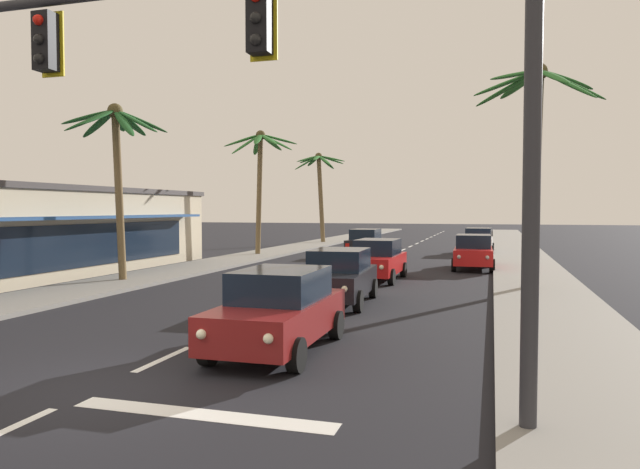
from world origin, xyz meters
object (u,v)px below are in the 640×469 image
Objects in this scene: palm_right_second at (537,118)px; palm_left_farthest at (320,176)px; sedan_lead_at_stop_bar at (279,310)px; palm_left_second at (116,144)px; palm_left_third at (260,159)px; sedan_oncoming_far at (366,242)px; sedan_fifth_in_queue at (377,259)px; traffic_signal_mast at (269,63)px; sedan_third_in_queue at (339,276)px; sedan_parked_nearest_kerb at (478,241)px; sedan_parked_mid_kerb at (473,252)px.

palm_left_farthest is at bearing 121.42° from palm_right_second.
sedan_lead_at_stop_bar is 0.63× the size of palm_left_second.
palm_right_second reaches higher than palm_left_third.
palm_left_farthest is at bearing 89.71° from palm_left_second.
palm_left_farthest is 0.95× the size of palm_right_second.
sedan_lead_at_stop_bar is 24.98m from sedan_oncoming_far.
palm_left_farthest is at bearing 105.18° from sedan_lead_at_stop_bar.
sedan_fifth_in_queue is at bearing -47.55° from palm_left_third.
sedan_third_in_queue is (-1.48, 9.65, -4.13)m from traffic_signal_mast.
sedan_fifth_in_queue is at bearing -102.74° from sedan_parked_nearest_kerb.
palm_left_third is at bearing 132.45° from sedan_fifth_in_queue.
palm_left_second reaches higher than sedan_oncoming_far.
sedan_oncoming_far is at bearing 99.17° from traffic_signal_mast.
sedan_third_in_queue is 9.37m from palm_right_second.
sedan_third_in_queue is 18.76m from sedan_oncoming_far.
palm_left_second is (-9.75, 2.52, 4.64)m from sedan_third_in_queue.
palm_left_third reaches higher than palm_left_farthest.
sedan_oncoming_far and sedan_parked_mid_kerb have the same top height.
palm_right_second reaches higher than palm_left_second.
sedan_lead_at_stop_bar and sedan_oncoming_far have the same top height.
sedan_parked_mid_kerb is (3.33, 18.15, 0.00)m from sedan_lead_at_stop_bar.
sedan_fifth_in_queue is 16.62m from sedan_parked_nearest_kerb.
sedan_oncoming_far is at bearing 97.83° from sedan_lead_at_stop_bar.
sedan_lead_at_stop_bar and sedan_parked_mid_kerb have the same top height.
palm_left_third is at bearing -88.86° from palm_left_farthest.
sedan_lead_at_stop_bar is 0.99× the size of sedan_third_in_queue.
sedan_parked_mid_kerb is 0.58× the size of palm_left_farthest.
sedan_fifth_in_queue is at bearing -122.78° from sedan_parked_mid_kerb.
sedan_third_in_queue is 1.01× the size of sedan_parked_nearest_kerb.
palm_left_third is (-9.67, 22.68, 5.16)m from sedan_lead_at_stop_bar.
sedan_lead_at_stop_bar is at bearing -100.40° from sedan_parked_mid_kerb.
sedan_parked_nearest_kerb is 1.00× the size of sedan_parked_mid_kerb.
sedan_parked_nearest_kerb is at bearing -31.02° from palm_left_farthest.
sedan_fifth_in_queue is at bearing -68.32° from palm_left_farthest.
sedan_fifth_in_queue is at bearing 95.29° from traffic_signal_mast.
sedan_lead_at_stop_bar is at bearing -86.87° from sedan_third_in_queue.
sedan_lead_at_stop_bar and sedan_third_in_queue have the same top height.
sedan_parked_mid_kerb is at bearing -44.39° from sedan_oncoming_far.
sedan_parked_mid_kerb is 0.57× the size of palm_left_third.
sedan_lead_at_stop_bar is 1.00× the size of sedan_parked_nearest_kerb.
sedan_parked_mid_kerb is (-0.01, -10.53, 0.00)m from sedan_parked_nearest_kerb.
palm_right_second is (15.36, -11.61, 0.15)m from palm_left_third.
sedan_parked_mid_kerb is at bearing 72.88° from sedan_third_in_queue.
traffic_signal_mast is 1.44× the size of palm_left_third.
sedan_parked_mid_kerb is at bearing 108.40° from palm_right_second.
palm_left_third is (-13.01, -6.00, 5.16)m from sedan_parked_nearest_kerb.
sedan_third_in_queue is 0.56× the size of palm_right_second.
palm_left_second is at bearing -159.18° from sedan_fifth_in_queue.
palm_right_second is at bearing -71.60° from sedan_parked_mid_kerb.
sedan_third_in_queue is 1.01× the size of sedan_parked_mid_kerb.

